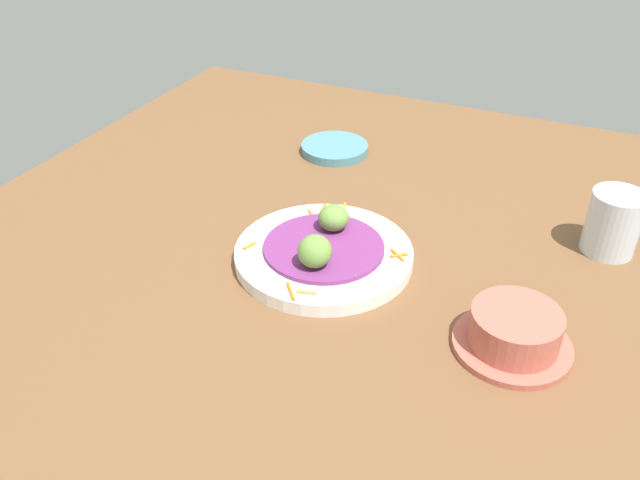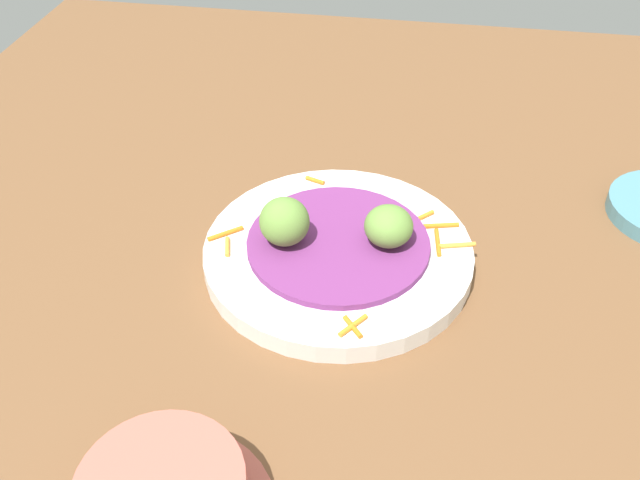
{
  "view_description": "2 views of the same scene",
  "coord_description": "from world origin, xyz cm",
  "views": [
    {
      "loc": [
        -28.15,
        68.76,
        52.23
      ],
      "look_at": [
        1.23,
        4.39,
        5.24
      ],
      "focal_mm": 37.19,
      "sensor_mm": 36.0,
      "label": 1
    },
    {
      "loc": [
        -44.08,
        -1.69,
        42.3
      ],
      "look_at": [
        0.0,
        5.62,
        4.89
      ],
      "focal_mm": 38.78,
      "sensor_mm": 36.0,
      "label": 2
    }
  ],
  "objects": [
    {
      "name": "table_surface",
      "position": [
        0.0,
        0.0,
        1.0
      ],
      "size": [
        110.0,
        110.0,
        2.0
      ],
      "primitive_type": "cube",
      "color": "brown",
      "rests_on": "ground"
    },
    {
      "name": "main_plate",
      "position": [
        0.8,
        4.16,
        2.9
      ],
      "size": [
        23.22,
        23.22,
        1.8
      ],
      "primitive_type": "cylinder",
      "color": "white",
      "rests_on": "table_surface"
    },
    {
      "name": "cabbage_bed",
      "position": [
        0.8,
        4.16,
        4.1
      ],
      "size": [
        15.72,
        15.72,
        0.6
      ],
      "primitive_type": "cylinder",
      "color": "#702D6B",
      "rests_on": "main_plate"
    },
    {
      "name": "carrot_garnish",
      "position": [
        0.72,
        1.92,
        4.0
      ],
      "size": [
        20.03,
        23.03,
        0.4
      ],
      "color": "orange",
      "rests_on": "main_plate"
    },
    {
      "name": "guac_scoop_left",
      "position": [
        0.34,
        8.63,
        6.49
      ],
      "size": [
        5.53,
        5.55,
        4.18
      ],
      "primitive_type": "ellipsoid",
      "rotation": [
        0.0,
        0.0,
        2.74
      ],
      "color": "olive",
      "rests_on": "cabbage_bed"
    },
    {
      "name": "guac_scoop_center",
      "position": [
        1.26,
        -0.31,
        6.13
      ],
      "size": [
        4.43,
        4.43,
        3.46
      ],
      "primitive_type": "ellipsoid",
      "rotation": [
        0.0,
        0.0,
        3.22
      ],
      "color": "olive",
      "rests_on": "cabbage_bed"
    }
  ]
}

